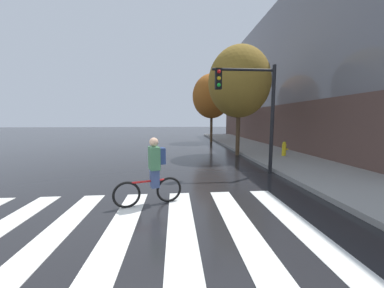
# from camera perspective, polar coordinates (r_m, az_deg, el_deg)

# --- Properties ---
(ground_plane) EXTENTS (120.00, 120.00, 0.00)m
(ground_plane) POSITION_cam_1_polar(r_m,az_deg,el_deg) (4.78, -24.38, -20.36)
(ground_plane) COLOR black
(crosswalk_stripes) EXTENTS (8.82, 3.75, 0.01)m
(crosswalk_stripes) POSITION_cam_1_polar(r_m,az_deg,el_deg) (4.83, -25.99, -20.11)
(crosswalk_stripes) COLOR silver
(crosswalk_stripes) RESTS_ON ground
(cyclist) EXTENTS (1.65, 0.56, 1.69)m
(cyclist) POSITION_cam_1_polar(r_m,az_deg,el_deg) (5.35, -10.50, -7.36)
(cyclist) COLOR black
(cyclist) RESTS_ON ground
(traffic_light_near) EXTENTS (2.47, 0.28, 4.20)m
(traffic_light_near) POSITION_cam_1_polar(r_m,az_deg,el_deg) (8.55, 16.04, 11.29)
(traffic_light_near) COLOR black
(traffic_light_near) RESTS_ON ground
(fire_hydrant) EXTENTS (0.33, 0.22, 0.78)m
(fire_hydrant) POSITION_cam_1_polar(r_m,az_deg,el_deg) (12.65, 23.71, -1.20)
(fire_hydrant) COLOR gold
(fire_hydrant) RESTS_ON sidewalk
(street_tree_near) EXTENTS (3.58, 3.58, 6.37)m
(street_tree_near) POSITION_cam_1_polar(r_m,az_deg,el_deg) (13.03, 12.67, 16.05)
(street_tree_near) COLOR #4C3823
(street_tree_near) RESTS_ON ground
(street_tree_mid) EXTENTS (3.60, 3.60, 6.41)m
(street_tree_mid) POSITION_cam_1_polar(r_m,az_deg,el_deg) (20.36, 5.35, 12.77)
(street_tree_mid) COLOR #4C3823
(street_tree_mid) RESTS_ON ground
(corner_building) EXTENTS (16.06, 25.73, 10.97)m
(corner_building) POSITION_cam_1_polar(r_m,az_deg,el_deg) (23.94, 37.21, 13.23)
(corner_building) COLOR brown
(corner_building) RESTS_ON ground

